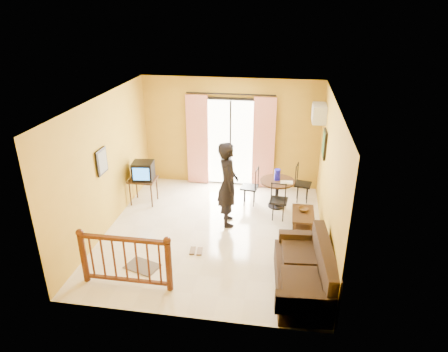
% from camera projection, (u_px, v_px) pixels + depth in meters
% --- Properties ---
extents(ground, '(5.00, 5.00, 0.00)m').
position_uv_depth(ground, '(214.00, 232.00, 8.43)').
color(ground, beige).
rests_on(ground, ground).
extents(room_shell, '(5.00, 5.00, 5.00)m').
position_uv_depth(room_shell, '(213.00, 157.00, 7.75)').
color(room_shell, white).
rests_on(room_shell, ground).
extents(balcony_door, '(2.25, 0.14, 2.46)m').
position_uv_depth(balcony_door, '(230.00, 142.00, 10.15)').
color(balcony_door, black).
rests_on(balcony_door, ground).
extents(tv_table, '(0.63, 0.52, 0.62)m').
position_uv_depth(tv_table, '(143.00, 182.00, 9.47)').
color(tv_table, black).
rests_on(tv_table, ground).
extents(television, '(0.52, 0.48, 0.42)m').
position_uv_depth(television, '(143.00, 171.00, 9.34)').
color(television, black).
rests_on(television, tv_table).
extents(picture_left, '(0.05, 0.42, 0.52)m').
position_uv_depth(picture_left, '(102.00, 161.00, 7.95)').
color(picture_left, black).
rests_on(picture_left, room_shell).
extents(dining_table, '(0.81, 0.81, 0.67)m').
position_uv_depth(dining_table, '(277.00, 186.00, 9.29)').
color(dining_table, black).
rests_on(dining_table, ground).
extents(water_jug, '(0.14, 0.14, 0.26)m').
position_uv_depth(water_jug, '(277.00, 175.00, 9.21)').
color(water_jug, '#1916D3').
rests_on(water_jug, dining_table).
extents(serving_tray, '(0.29, 0.19, 0.02)m').
position_uv_depth(serving_tray, '(287.00, 182.00, 9.11)').
color(serving_tray, '#EEE3CB').
rests_on(serving_tray, dining_table).
extents(dining_chairs, '(1.71, 1.40, 0.95)m').
position_uv_depth(dining_chairs, '(276.00, 208.00, 9.44)').
color(dining_chairs, black).
rests_on(dining_chairs, ground).
extents(air_conditioner, '(0.31, 0.60, 0.40)m').
position_uv_depth(air_conditioner, '(319.00, 113.00, 9.03)').
color(air_conditioner, silver).
rests_on(air_conditioner, room_shell).
extents(botanical_print, '(0.05, 0.50, 0.60)m').
position_uv_depth(botanical_print, '(324.00, 144.00, 8.62)').
color(botanical_print, black).
rests_on(botanical_print, room_shell).
extents(coffee_table, '(0.46, 0.82, 0.37)m').
position_uv_depth(coffee_table, '(303.00, 218.00, 8.49)').
color(coffee_table, black).
rests_on(coffee_table, ground).
extents(bowl, '(0.22, 0.22, 0.07)m').
position_uv_depth(bowl, '(303.00, 210.00, 8.51)').
color(bowl, brown).
rests_on(bowl, coffee_table).
extents(sofa, '(1.00, 1.93, 0.89)m').
position_uv_depth(sofa, '(306.00, 274.00, 6.61)').
color(sofa, black).
rests_on(sofa, ground).
extents(standing_person, '(0.60, 0.77, 1.87)m').
position_uv_depth(standing_person, '(228.00, 184.00, 8.43)').
color(standing_person, black).
rests_on(standing_person, ground).
extents(stair_balustrade, '(1.63, 0.13, 1.04)m').
position_uv_depth(stair_balustrade, '(125.00, 257.00, 6.66)').
color(stair_balustrade, '#471E0F').
rests_on(stair_balustrade, ground).
extents(doormat, '(0.69, 0.56, 0.02)m').
position_uv_depth(doormat, '(142.00, 266.00, 7.33)').
color(doormat, '#544B43').
rests_on(doormat, ground).
extents(sandals, '(0.27, 0.26, 0.03)m').
position_uv_depth(sandals, '(196.00, 251.00, 7.78)').
color(sandals, brown).
rests_on(sandals, ground).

